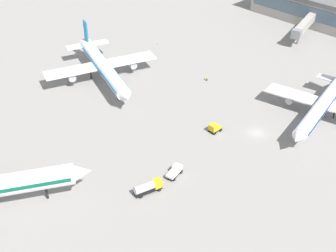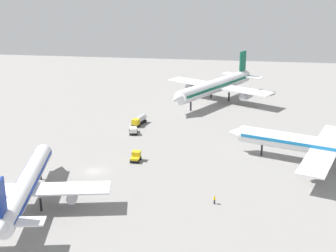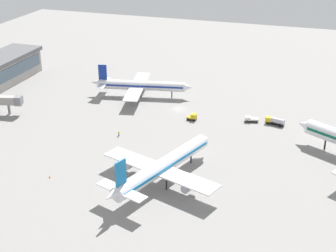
# 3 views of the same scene
# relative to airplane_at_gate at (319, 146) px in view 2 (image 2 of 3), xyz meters

# --- Properties ---
(ground) EXTENTS (288.00, 288.00, 0.00)m
(ground) POSITION_rel_airplane_at_gate_xyz_m (-49.99, -10.84, -4.83)
(ground) COLOR gray
(airplane_at_gate) EXTENTS (42.31, 34.78, 13.29)m
(airplane_at_gate) POSITION_rel_airplane_at_gate_xyz_m (0.00, 0.00, 0.00)
(airplane_at_gate) COLOR white
(airplane_at_gate) RESTS_ON ground
(airplane_taxiing) EXTENTS (37.56, 44.93, 15.03)m
(airplane_taxiing) POSITION_rel_airplane_at_gate_xyz_m (-26.22, 53.63, 0.63)
(airplane_taxiing) COLOR white
(airplane_taxiing) RESTS_ON ground
(airplane_distant) EXTENTS (32.04, 39.43, 12.08)m
(airplane_distant) POSITION_rel_airplane_at_gate_xyz_m (-57.82, -28.55, -0.44)
(airplane_distant) COLOR white
(airplane_distant) RESTS_ON ground
(pushback_tractor) EXTENTS (3.04, 4.72, 1.90)m
(pushback_tractor) POSITION_rel_airplane_at_gate_xyz_m (-47.03, 15.82, -3.86)
(pushback_tractor) COLOR black
(pushback_tractor) RESTS_ON ground
(fuel_truck) EXTENTS (3.48, 6.58, 2.50)m
(fuel_truck) POSITION_rel_airplane_at_gate_xyz_m (-47.01, 23.92, -3.45)
(fuel_truck) COLOR black
(fuel_truck) RESTS_ON ground
(baggage_tug) EXTENTS (2.31, 3.27, 2.30)m
(baggage_tug) POSITION_rel_airplane_at_gate_xyz_m (-42.12, -3.43, -3.68)
(baggage_tug) COLOR black
(baggage_tug) RESTS_ON ground
(ground_crew_worker) EXTENTS (0.40, 0.58, 1.67)m
(ground_crew_worker) POSITION_rel_airplane_at_gate_xyz_m (-22.58, -22.46, -3.98)
(ground_crew_worker) COLOR #1E2338
(ground_crew_worker) RESTS_ON ground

